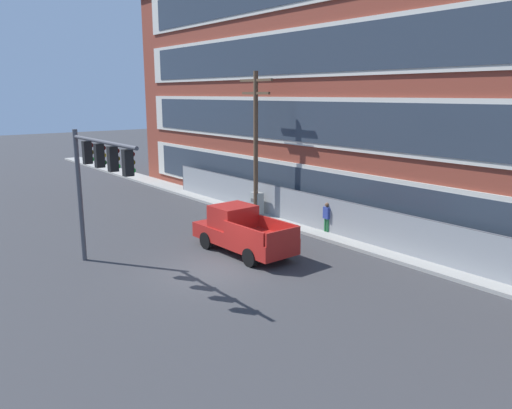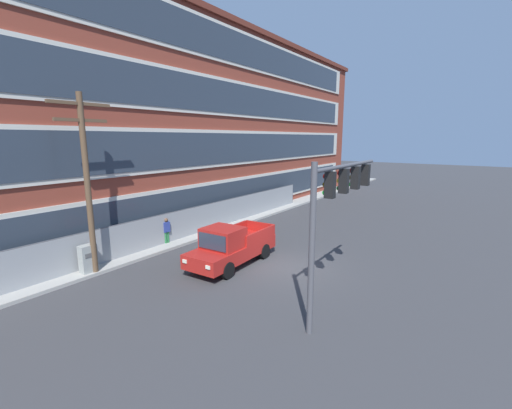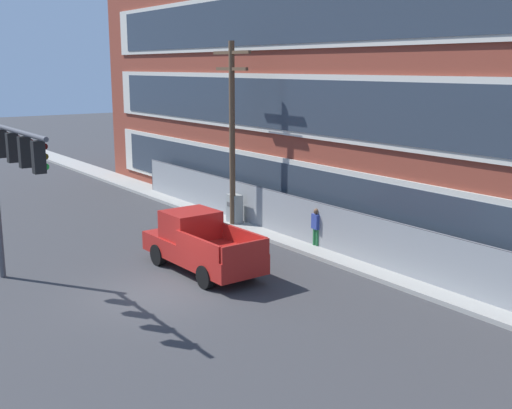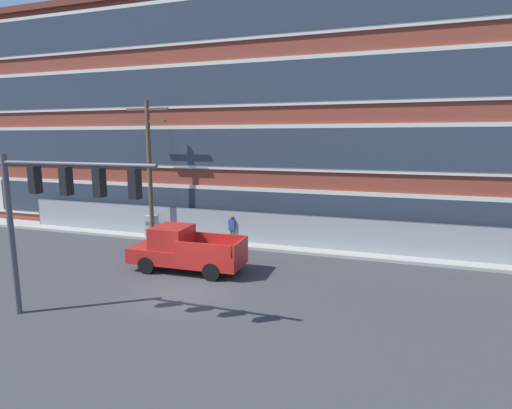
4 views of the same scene
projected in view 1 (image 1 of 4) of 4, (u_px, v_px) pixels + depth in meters
ground_plane at (210, 272)px, 20.31m from camera, size 160.00×160.00×0.00m
sidewalk_building_side at (340, 237)px, 24.96m from camera, size 80.00×1.75×0.16m
brick_mill_building at (466, 86)px, 23.81m from camera, size 52.69×8.61×14.93m
chain_link_fence at (335, 218)px, 25.14m from camera, size 30.40×0.06×1.97m
traffic_signal_mast at (96, 169)px, 19.30m from camera, size 5.99×0.43×5.68m
pickup_truck_red at (241, 232)px, 22.67m from camera, size 5.49×2.20×2.10m
utility_pole_near_corner at (256, 138)px, 28.14m from camera, size 2.77×0.26×8.34m
electrical_cabinet at (257, 205)px, 29.27m from camera, size 0.74×0.48×1.47m
pedestrian_near_cabinet at (327, 216)px, 25.56m from camera, size 0.43×0.29×1.69m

